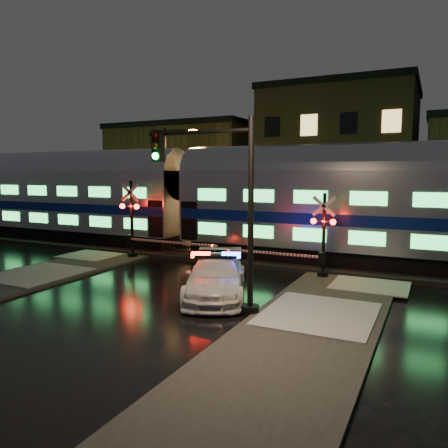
{
  "coord_description": "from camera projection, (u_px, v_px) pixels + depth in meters",
  "views": [
    {
      "loc": [
        9.76,
        -16.8,
        4.71
      ],
      "look_at": [
        0.35,
        2.5,
        2.2
      ],
      "focal_mm": 35.0,
      "sensor_mm": 36.0,
      "label": 1
    }
  ],
  "objects": [
    {
      "name": "sidewalk_right",
      "position": [
        292.0,
        349.0,
        11.61
      ],
      "size": [
        4.0,
        20.0,
        0.12
      ],
      "primitive_type": "cube",
      "color": "#2D2D2D",
      "rests_on": "ground"
    },
    {
      "name": "building_mid",
      "position": [
        340.0,
        161.0,
        38.35
      ],
      "size": [
        12.0,
        11.0,
        11.5
      ],
      "primitive_type": "cube",
      "color": "brown",
      "rests_on": "ground"
    },
    {
      "name": "crossing_signal_right",
      "position": [
        315.0,
        243.0,
        19.5
      ],
      "size": [
        5.43,
        0.64,
        3.84
      ],
      "color": "black",
      "rests_on": "ground"
    },
    {
      "name": "crossing_signal_left",
      "position": [
        136.0,
        227.0,
        23.79
      ],
      "size": [
        6.09,
        0.67,
        4.31
      ],
      "color": "black",
      "rests_on": "ground"
    },
    {
      "name": "traffic_light",
      "position": [
        222.0,
        211.0,
        14.59
      ],
      "size": [
        4.22,
        0.73,
        6.52
      ],
      "rotation": [
        0.0,
        0.0,
        -0.22
      ],
      "color": "black",
      "rests_on": "ground"
    },
    {
      "name": "train",
      "position": [
        186.0,
        196.0,
        25.32
      ],
      "size": [
        51.0,
        3.12,
        5.92
      ],
      "color": "black",
      "rests_on": "ballast"
    },
    {
      "name": "ballast",
      "position": [
        238.0,
        256.0,
        24.25
      ],
      "size": [
        90.0,
        4.2,
        0.24
      ],
      "primitive_type": "cube",
      "color": "black",
      "rests_on": "ground"
    },
    {
      "name": "ground",
      "position": [
        193.0,
        277.0,
        19.8
      ],
      "size": [
        120.0,
        120.0,
        0.0
      ],
      "primitive_type": "plane",
      "color": "black",
      "rests_on": "ground"
    },
    {
      "name": "streetlight",
      "position": [
        169.0,
        176.0,
        30.42
      ],
      "size": [
        2.61,
        0.27,
        7.81
      ],
      "color": "black",
      "rests_on": "ground"
    },
    {
      "name": "building_left",
      "position": [
        190.0,
        175.0,
        44.58
      ],
      "size": [
        14.0,
        10.0,
        9.0
      ],
      "primitive_type": "cube",
      "color": "brown",
      "rests_on": "ground"
    },
    {
      "name": "police_car",
      "position": [
        216.0,
        277.0,
        16.64
      ],
      "size": [
        4.05,
        5.74,
        1.71
      ],
      "rotation": [
        0.0,
        0.0,
        0.4
      ],
      "color": "white",
      "rests_on": "ground"
    }
  ]
}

